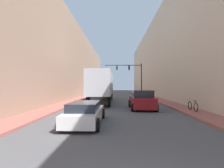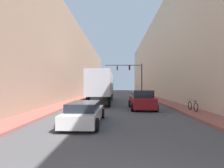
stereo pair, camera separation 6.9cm
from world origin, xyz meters
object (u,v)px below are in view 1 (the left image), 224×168
at_px(semi_truck, 102,86).
at_px(parked_bicycle, 193,106).
at_px(sedan_car, 85,113).
at_px(traffic_signal_gantry, 132,73).
at_px(suv_car, 142,100).

relative_size(semi_truck, parked_bicycle, 6.45).
relative_size(semi_truck, sedan_car, 2.52).
xyz_separation_m(semi_truck, traffic_signal_gantry, (5.02, 12.88, 2.43)).
relative_size(semi_truck, suv_car, 2.65).
xyz_separation_m(semi_truck, suv_car, (4.19, -6.07, -1.32)).
bearing_deg(traffic_signal_gantry, sedan_car, -101.11).
distance_m(traffic_signal_gantry, parked_bicycle, 21.59).
bearing_deg(semi_truck, traffic_signal_gantry, 68.68).
relative_size(semi_truck, traffic_signal_gantry, 1.58).
bearing_deg(semi_truck, parked_bicycle, -45.55).
height_order(semi_truck, parked_bicycle, semi_truck).
height_order(sedan_car, suv_car, suv_car).
bearing_deg(semi_truck, sedan_car, -89.70).
xyz_separation_m(sedan_car, traffic_signal_gantry, (4.96, 25.25, 3.97)).
distance_m(semi_truck, traffic_signal_gantry, 14.03).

